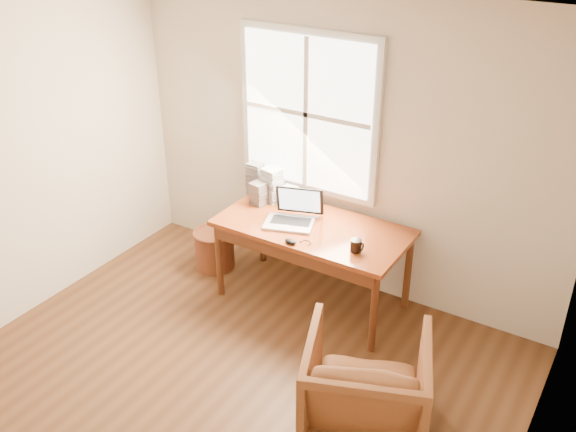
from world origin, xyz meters
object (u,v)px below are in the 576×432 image
at_px(laptop, 289,209).
at_px(wicker_stool, 215,250).
at_px(desk, 313,228).
at_px(coffee_mug, 356,246).
at_px(armchair, 366,386).
at_px(cd_stack_a, 272,185).

bearing_deg(laptop, wicker_stool, 155.39).
height_order(desk, wicker_stool, desk).
xyz_separation_m(laptop, coffee_mug, (0.66, -0.09, -0.10)).
bearing_deg(armchair, desk, -67.72).
xyz_separation_m(armchair, laptop, (-1.21, 1.01, 0.53)).
bearing_deg(wicker_stool, laptop, -5.68).
xyz_separation_m(wicker_stool, laptop, (0.88, -0.09, 0.71)).
height_order(desk, laptop, laptop).
relative_size(wicker_stool, laptop, 0.90).
height_order(laptop, cd_stack_a, cd_stack_a).
relative_size(armchair, wicker_stool, 2.21).
distance_m(desk, cd_stack_a, 0.61).
distance_m(laptop, cd_stack_a, 0.48).
relative_size(laptop, cd_stack_a, 1.32).
relative_size(coffee_mug, cd_stack_a, 0.32).
relative_size(desk, wicker_stool, 4.34).
xyz_separation_m(laptop, cd_stack_a, (-0.37, 0.31, 0.01)).
relative_size(laptop, coffee_mug, 4.10).
distance_m(coffee_mug, cd_stack_a, 1.11).
distance_m(armchair, wicker_stool, 2.38).
bearing_deg(armchair, cd_stack_a, -60.90).
distance_m(desk, armchair, 1.55).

